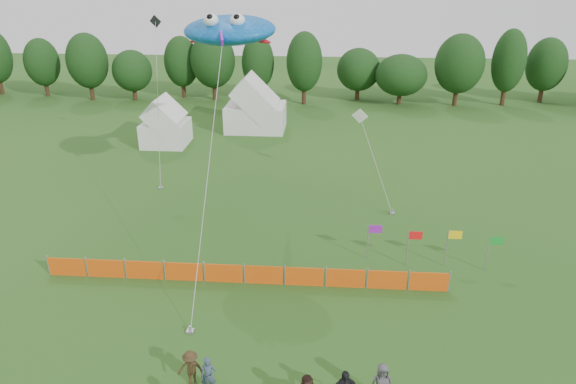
# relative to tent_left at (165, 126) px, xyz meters

# --- Properties ---
(ground) EXTENTS (160.00, 160.00, 0.00)m
(ground) POSITION_rel_tent_left_xyz_m (12.46, -27.92, -1.72)
(ground) COLOR #234C16
(ground) RESTS_ON ground
(treeline) EXTENTS (104.57, 8.78, 8.36)m
(treeline) POSITION_rel_tent_left_xyz_m (14.06, 17.01, 2.47)
(treeline) COLOR #382314
(treeline) RESTS_ON ground
(tent_left) EXTENTS (3.85, 3.85, 3.40)m
(tent_left) POSITION_rel_tent_left_xyz_m (0.00, 0.00, 0.00)
(tent_left) COLOR silver
(tent_left) RESTS_ON ground
(tent_right) EXTENTS (5.68, 4.55, 4.01)m
(tent_right) POSITION_rel_tent_left_xyz_m (7.31, 5.22, 0.31)
(tent_right) COLOR silver
(tent_right) RESTS_ON ground
(barrier_fence) EXTENTS (19.90, 0.06, 1.00)m
(barrier_fence) POSITION_rel_tent_left_xyz_m (10.22, -21.41, -1.22)
(barrier_fence) COLOR #D84B0C
(barrier_fence) RESTS_ON ground
(flag_row) EXTENTS (6.73, 0.76, 2.06)m
(flag_row) POSITION_rel_tent_left_xyz_m (19.61, -19.01, -0.35)
(flag_row) COLOR gray
(flag_row) RESTS_ON ground
(spectator_a) EXTENTS (0.60, 0.43, 1.54)m
(spectator_a) POSITION_rel_tent_left_xyz_m (10.07, -28.64, -0.95)
(spectator_a) COLOR #324253
(spectator_a) RESTS_ON ground
(spectator_c) EXTENTS (1.03, 0.61, 1.56)m
(spectator_c) POSITION_rel_tent_left_xyz_m (9.36, -28.36, -0.94)
(spectator_c) COLOR #382816
(spectator_c) RESTS_ON ground
(spectator_e) EXTENTS (0.87, 0.64, 1.65)m
(spectator_e) POSITION_rel_tent_left_xyz_m (16.28, -28.62, -0.89)
(spectator_e) COLOR #424246
(spectator_e) RESTS_ON ground
(stingray_kite) EXTENTS (6.74, 17.93, 12.33)m
(stingray_kite) POSITION_rel_tent_left_xyz_m (8.82, -14.38, 9.61)
(stingray_kite) COLOR blue
(stingray_kite) RESTS_ON ground
(small_kite_white) EXTENTS (2.81, 4.54, 5.77)m
(small_kite_white) POSITION_rel_tent_left_xyz_m (16.98, -9.97, 1.92)
(small_kite_white) COLOR white
(small_kite_white) RESTS_ON ground
(small_kite_dark) EXTENTS (1.13, 4.36, 11.43)m
(small_kite_dark) POSITION_rel_tent_left_xyz_m (2.14, -7.44, 4.97)
(small_kite_dark) COLOR black
(small_kite_dark) RESTS_ON ground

